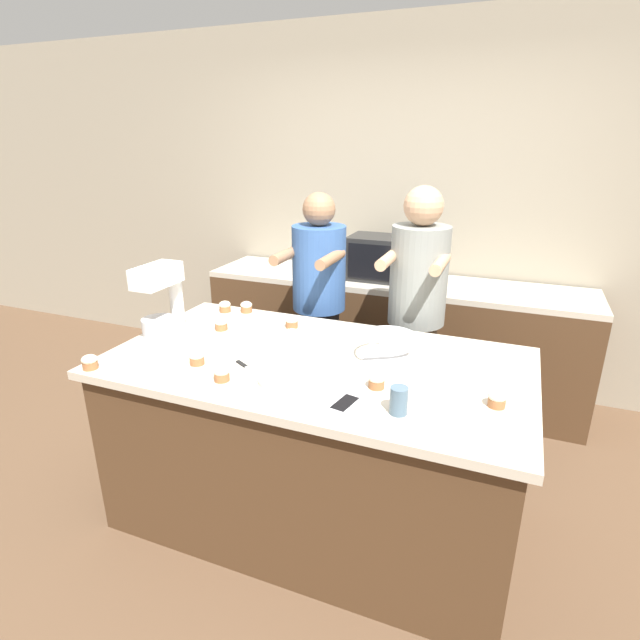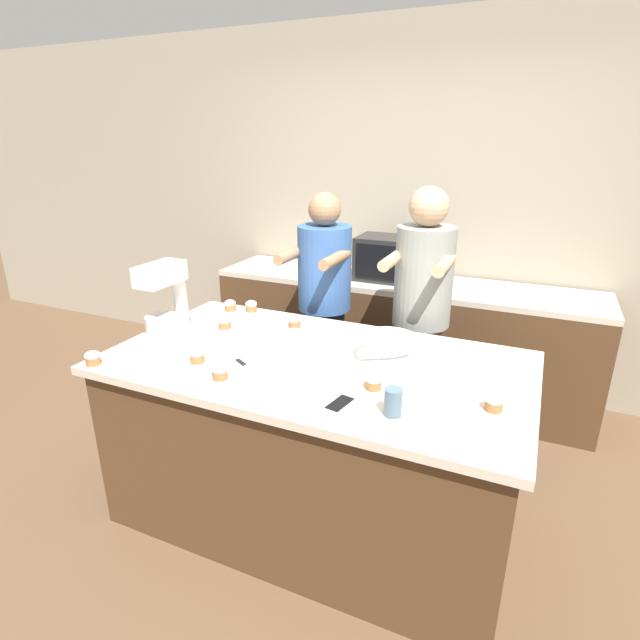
{
  "view_description": "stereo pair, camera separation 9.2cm",
  "coord_description": "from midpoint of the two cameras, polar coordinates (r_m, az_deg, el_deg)",
  "views": [
    {
      "loc": [
        0.82,
        -1.99,
        1.88
      ],
      "look_at": [
        0.0,
        0.05,
        1.07
      ],
      "focal_mm": 28.0,
      "sensor_mm": 36.0,
      "label": 1
    },
    {
      "loc": [
        0.91,
        -1.96,
        1.88
      ],
      "look_at": [
        0.0,
        0.05,
        1.07
      ],
      "focal_mm": 28.0,
      "sensor_mm": 36.0,
      "label": 2
    }
  ],
  "objects": [
    {
      "name": "back_wall",
      "position": [
        3.97,
        11.72,
        12.04
      ],
      "size": [
        10.0,
        0.06,
        2.7
      ],
      "color": "gray",
      "rests_on": "ground_plane"
    },
    {
      "name": "baking_tray",
      "position": [
        2.52,
        -0.36,
        -2.57
      ],
      "size": [
        0.33,
        0.25,
        0.04
      ],
      "color": "silver",
      "rests_on": "island_counter"
    },
    {
      "name": "person_right",
      "position": [
        3.02,
        12.26,
        -0.05
      ],
      "size": [
        0.35,
        0.51,
        1.64
      ],
      "color": "brown",
      "rests_on": "ground_plane"
    },
    {
      "name": "cupcake_3",
      "position": [
        2.06,
        20.5,
        -8.84
      ],
      "size": [
        0.07,
        0.07,
        0.07
      ],
      "color": "#9E6038",
      "rests_on": "island_counter"
    },
    {
      "name": "cupcake_7",
      "position": [
        2.39,
        -12.79,
        -3.98
      ],
      "size": [
        0.07,
        0.07,
        0.07
      ],
      "color": "#9E6038",
      "rests_on": "island_counter"
    },
    {
      "name": "cupcake_6",
      "position": [
        3.06,
        -9.39,
        1.68
      ],
      "size": [
        0.07,
        0.07,
        0.07
      ],
      "color": "#9E6038",
      "rests_on": "island_counter"
    },
    {
      "name": "island_counter",
      "position": [
        2.59,
        0.55,
        -13.47
      ],
      "size": [
        1.98,
        1.08,
        0.89
      ],
      "color": "#4C331E",
      "rests_on": "ground_plane"
    },
    {
      "name": "stand_mixer",
      "position": [
        2.64,
        -16.27,
        1.42
      ],
      "size": [
        0.2,
        0.3,
        0.41
      ],
      "color": "white",
      "rests_on": "island_counter"
    },
    {
      "name": "microwave_oven",
      "position": [
        3.71,
        8.58,
        6.97
      ],
      "size": [
        0.46,
        0.33,
        0.32
      ],
      "color": "black",
      "rests_on": "back_counter"
    },
    {
      "name": "cupcake_5",
      "position": [
        2.78,
        -9.93,
        -0.28
      ],
      "size": [
        0.07,
        0.07,
        0.07
      ],
      "color": "#9E6038",
      "rests_on": "island_counter"
    },
    {
      "name": "ground_plane",
      "position": [
        2.86,
        0.52,
        -20.97
      ],
      "size": [
        16.0,
        16.0,
        0.0
      ],
      "primitive_type": "plane",
      "color": "brown"
    },
    {
      "name": "small_plate",
      "position": [
        2.17,
        -3.63,
        -6.7
      ],
      "size": [
        0.2,
        0.2,
        0.02
      ],
      "color": "beige",
      "rests_on": "island_counter"
    },
    {
      "name": "person_left",
      "position": [
        3.2,
        1.3,
        0.92
      ],
      "size": [
        0.35,
        0.51,
        1.58
      ],
      "color": "#232328",
      "rests_on": "ground_plane"
    },
    {
      "name": "back_counter",
      "position": [
        3.87,
        9.59,
        -1.94
      ],
      "size": [
        2.8,
        0.6,
        0.89
      ],
      "color": "#4C331E",
      "rests_on": "ground_plane"
    },
    {
      "name": "cell_phone",
      "position": [
        1.99,
        3.62,
        -9.6
      ],
      "size": [
        0.1,
        0.15,
        0.01
      ],
      "color": "silver",
      "rests_on": "island_counter"
    },
    {
      "name": "cupcake_1",
      "position": [
        2.51,
        -23.6,
        -3.99
      ],
      "size": [
        0.07,
        0.07,
        0.07
      ],
      "color": "#9E6038",
      "rests_on": "island_counter"
    },
    {
      "name": "cupcake_0",
      "position": [
        2.11,
        7.38,
        -7.0
      ],
      "size": [
        0.07,
        0.07,
        0.07
      ],
      "color": "#9E6038",
      "rests_on": "island_counter"
    },
    {
      "name": "mixing_bowl",
      "position": [
        2.35,
        8.97,
        -3.2
      ],
      "size": [
        0.27,
        0.27,
        0.13
      ],
      "color": "#BCBCC1",
      "rests_on": "island_counter"
    },
    {
      "name": "knife",
      "position": [
        2.31,
        -7.21,
        -5.34
      ],
      "size": [
        0.2,
        0.12,
        0.01
      ],
      "color": "#BCBCC1",
      "rests_on": "island_counter"
    },
    {
      "name": "cupcake_8",
      "position": [
        2.21,
        -10.2,
        -5.84
      ],
      "size": [
        0.07,
        0.07,
        0.07
      ],
      "color": "#9E6038",
      "rests_on": "island_counter"
    },
    {
      "name": "cupcake_4",
      "position": [
        2.75,
        -1.97,
        -0.16
      ],
      "size": [
        0.07,
        0.07,
        0.07
      ],
      "color": "#9E6038",
      "rests_on": "island_counter"
    },
    {
      "name": "cupcake_2",
      "position": [
        3.03,
        -7.01,
        1.62
      ],
      "size": [
        0.07,
        0.07,
        0.07
      ],
      "color": "#9E6038",
      "rests_on": "island_counter"
    },
    {
      "name": "drinking_glass",
      "position": [
        1.92,
        9.74,
        -9.25
      ],
      "size": [
        0.07,
        0.07,
        0.11
      ],
      "color": "slate",
      "rests_on": "island_counter"
    }
  ]
}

